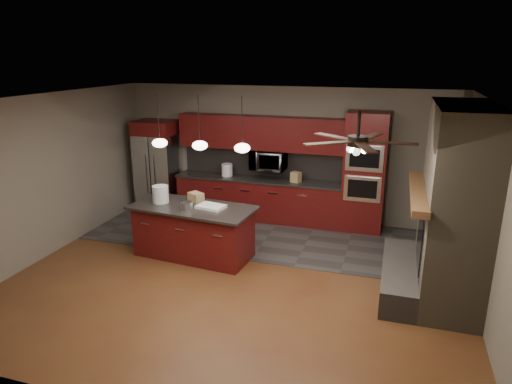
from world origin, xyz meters
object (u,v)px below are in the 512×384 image
(paint_can, at_px, (187,206))
(paint_tray, at_px, (211,207))
(counter_bucket, at_px, (227,170))
(counter_box, at_px, (296,177))
(kitchen_island, at_px, (194,231))
(white_bucket, at_px, (160,194))
(microwave, at_px, (268,160))
(cardboard_box, at_px, (196,197))
(oven_tower, at_px, (364,173))
(refrigerator, at_px, (158,166))

(paint_can, distance_m, paint_tray, 0.41)
(counter_bucket, bearing_deg, counter_box, -1.88)
(kitchen_island, relative_size, paint_can, 11.40)
(white_bucket, height_order, paint_tray, white_bucket)
(microwave, height_order, counter_box, microwave)
(counter_bucket, distance_m, counter_box, 1.53)
(microwave, height_order, cardboard_box, microwave)
(kitchen_island, distance_m, counter_bucket, 2.24)
(microwave, xyz_separation_m, counter_bucket, (-0.91, -0.05, -0.27))
(oven_tower, distance_m, counter_bucket, 2.89)
(cardboard_box, height_order, counter_bucket, counter_bucket)
(paint_can, relative_size, cardboard_box, 0.77)
(paint_can, bearing_deg, white_bucket, 160.65)
(white_bucket, height_order, cardboard_box, white_bucket)
(paint_tray, distance_m, cardboard_box, 0.47)
(oven_tower, bearing_deg, kitchen_island, -141.57)
(paint_tray, bearing_deg, oven_tower, 52.99)
(paint_can, bearing_deg, paint_tray, 28.54)
(oven_tower, distance_m, counter_box, 1.37)
(microwave, relative_size, refrigerator, 0.36)
(cardboard_box, bearing_deg, counter_bucket, 120.12)
(paint_can, bearing_deg, counter_bucket, 93.68)
(paint_can, xyz_separation_m, counter_bucket, (-0.15, 2.32, 0.05))
(refrigerator, height_order, white_bucket, refrigerator)
(oven_tower, bearing_deg, paint_tray, -138.23)
(oven_tower, relative_size, cardboard_box, 9.41)
(white_bucket, height_order, counter_bucket, white_bucket)
(refrigerator, distance_m, cardboard_box, 2.50)
(paint_can, bearing_deg, kitchen_island, 81.28)
(oven_tower, distance_m, paint_tray, 3.20)
(oven_tower, height_order, counter_box, oven_tower)
(kitchen_island, height_order, counter_bucket, counter_bucket)
(microwave, relative_size, paint_can, 3.75)
(kitchen_island, height_order, cardboard_box, cardboard_box)
(oven_tower, xyz_separation_m, refrigerator, (-4.50, -0.07, -0.17))
(cardboard_box, bearing_deg, paint_tray, -5.95)
(microwave, bearing_deg, paint_tray, -100.42)
(refrigerator, relative_size, white_bucket, 6.77)
(kitchen_island, bearing_deg, microwave, 77.28)
(oven_tower, height_order, white_bucket, oven_tower)
(refrigerator, height_order, counter_bucket, refrigerator)
(kitchen_island, height_order, paint_tray, paint_tray)
(microwave, bearing_deg, paint_can, -107.73)
(oven_tower, relative_size, refrigerator, 1.17)
(paint_tray, height_order, cardboard_box, cardboard_box)
(refrigerator, bearing_deg, paint_can, -51.75)
(oven_tower, height_order, paint_tray, oven_tower)
(white_bucket, bearing_deg, microwave, 57.78)
(oven_tower, distance_m, paint_can, 3.59)
(kitchen_island, distance_m, paint_tray, 0.58)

